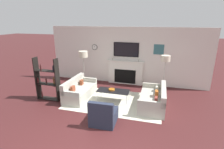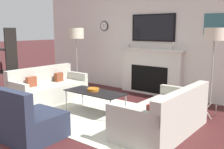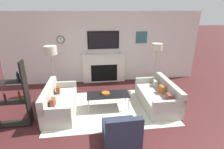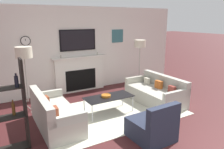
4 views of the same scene
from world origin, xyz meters
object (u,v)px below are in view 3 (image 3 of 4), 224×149
floor_lamp_right (157,48)px  shelf_unit (7,97)px  floor_lamp_left (51,51)px  couch_right (158,97)px  armchair (121,134)px  decorative_bowl (106,93)px  couch_left (59,103)px  coffee_table (108,95)px

floor_lamp_right → shelf_unit: size_ratio=1.00×
floor_lamp_left → couch_right: bearing=-20.7°
armchair → decorative_bowl: 1.58m
couch_left → coffee_table: (1.40, 0.04, 0.13)m
coffee_table → floor_lamp_left: (-1.72, 1.18, 1.09)m
couch_left → coffee_table: couch_left is taller
armchair → decorative_bowl: bearing=96.6°
coffee_table → shelf_unit: size_ratio=0.74×
couch_right → shelf_unit: bearing=-173.3°
floor_lamp_right → shelf_unit: (-4.31, -1.69, -0.73)m
decorative_bowl → shelf_unit: shelf_unit is taller
couch_right → armchair: size_ratio=2.13×
couch_right → coffee_table: size_ratio=1.41×
couch_right → armchair: bearing=-133.3°
decorative_bowl → floor_lamp_left: floor_lamp_left is taller
decorative_bowl → floor_lamp_left: 2.26m
decorative_bowl → armchair: bearing=-83.4°
couch_left → armchair: 2.12m
armchair → shelf_unit: bearing=158.6°
armchair → coffee_table: size_ratio=0.66×
couch_left → coffee_table: 1.40m
coffee_table → decorative_bowl: size_ratio=5.13×
couch_left → floor_lamp_left: (-0.32, 1.22, 1.22)m
armchair → floor_lamp_right: bearing=57.6°
coffee_table → floor_lamp_right: floor_lamp_right is taller
couch_left → floor_lamp_left: bearing=104.7°
couch_right → decorative_bowl: bearing=177.6°
couch_right → shelf_unit: shelf_unit is taller
armchair → coffee_table: armchair is taller
coffee_table → decorative_bowl: (-0.07, 0.02, 0.06)m
floor_lamp_left → floor_lamp_right: 3.55m
armchair → couch_left: bearing=135.5°
couch_left → shelf_unit: size_ratio=1.03×
armchair → floor_lamp_right: floor_lamp_right is taller
shelf_unit → decorative_bowl: bearing=12.6°
couch_left → floor_lamp_right: (3.23, 1.22, 1.23)m
couch_left → shelf_unit: bearing=-156.4°
couch_left → decorative_bowl: (1.33, 0.07, 0.19)m
armchair → couch_right: bearing=46.7°
floor_lamp_right → shelf_unit: 4.69m
armchair → shelf_unit: size_ratio=0.49×
couch_right → coffee_table: (-1.51, 0.04, 0.14)m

